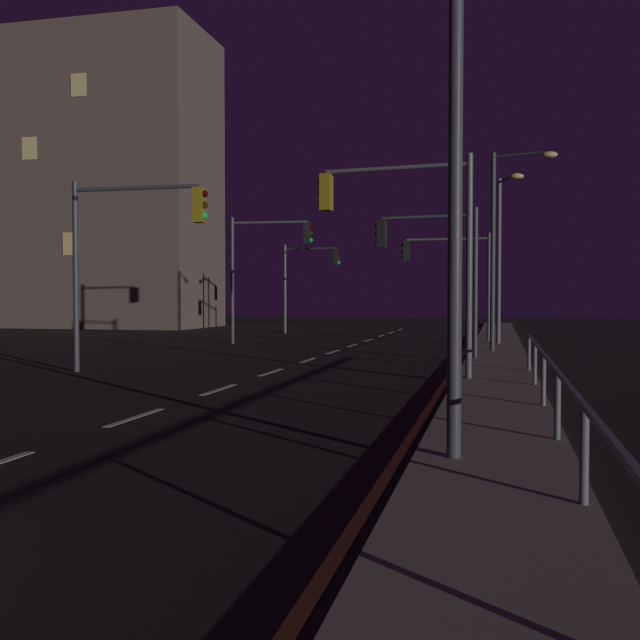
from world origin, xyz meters
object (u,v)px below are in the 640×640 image
traffic_light_far_center (266,255)px  traffic_light_near_left (429,253)px  traffic_light_far_left (309,271)px  street_lamp_far_end (502,243)px  street_lamp_mid_block (503,231)px  street_lamp_corner (486,108)px  traffic_light_far_right (131,237)px  traffic_light_mid_right (401,222)px  building_distant (53,185)px  traffic_light_mid_left (448,265)px

traffic_light_far_center → traffic_light_near_left: bearing=-40.7°
traffic_light_far_left → street_lamp_far_end: 14.11m
street_lamp_mid_block → street_lamp_corner: bearing=-91.0°
traffic_light_near_left → traffic_light_far_center: 10.49m
traffic_light_far_left → street_lamp_corner: (10.54, -31.83, 0.82)m
traffic_light_far_left → street_lamp_corner: 33.54m
street_lamp_far_end → street_lamp_corner: (-0.29, -22.83, 0.00)m
traffic_light_far_left → traffic_light_far_right: traffic_light_far_right is taller
traffic_light_near_left → street_lamp_mid_block: bearing=51.2°
street_lamp_mid_block → traffic_light_far_right: bearing=-138.2°
traffic_light_far_left → street_lamp_mid_block: 17.25m
traffic_light_near_left → traffic_light_mid_right: (-0.14, -6.17, 0.42)m
traffic_light_mid_right → street_lamp_mid_block: size_ratio=0.76×
street_lamp_corner → traffic_light_mid_right: bearing=103.6°
traffic_light_near_left → traffic_light_far_right: size_ratio=0.91×
street_lamp_corner → building_distant: (-31.41, 38.11, 5.81)m
traffic_light_far_right → traffic_light_far_center: 12.88m
building_distant → traffic_light_mid_right: bearing=-44.7°
building_distant → street_lamp_far_end: bearing=-25.7°
traffic_light_far_left → traffic_light_near_left: (8.43, -16.39, -0.03)m
traffic_light_mid_left → street_lamp_mid_block: (2.41, -6.50, 0.93)m
traffic_light_far_right → building_distant: 36.49m
traffic_light_mid_right → street_lamp_corner: size_ratio=0.77×
traffic_light_mid_right → building_distant: 41.49m
traffic_light_mid_right → street_lamp_corner: (2.24, -9.27, 0.43)m
traffic_light_far_right → street_lamp_far_end: size_ratio=0.77×
traffic_light_far_left → street_lamp_far_end: (10.83, -9.00, 0.82)m
traffic_light_mid_right → building_distant: bearing=135.3°
traffic_light_mid_left → building_distant: 32.81m
traffic_light_far_left → traffic_light_mid_right: (8.30, -22.56, 0.40)m
traffic_light_far_left → street_lamp_corner: street_lamp_corner is taller
traffic_light_far_right → traffic_light_mid_right: size_ratio=0.98×
traffic_light_near_left → street_lamp_corner: size_ratio=0.69×
traffic_light_far_left → traffic_light_near_left: bearing=-62.8°
street_lamp_far_end → street_lamp_mid_block: size_ratio=0.97×
traffic_light_far_left → traffic_light_far_center: 9.57m
traffic_light_far_right → traffic_light_far_center: traffic_light_far_center is taller
traffic_light_far_right → building_distant: building_distant is taller
traffic_light_far_center → street_lamp_far_end: bearing=3.1°
traffic_light_mid_left → traffic_light_near_left: size_ratio=1.00×
street_lamp_far_end → traffic_light_far_center: bearing=-176.9°
traffic_light_mid_right → street_lamp_corner: street_lamp_corner is taller
traffic_light_far_left → building_distant: building_distant is taller
traffic_light_mid_right → street_lamp_far_end: street_lamp_far_end is taller
traffic_light_far_center → street_lamp_mid_block: (10.37, -3.82, 0.53)m
traffic_light_far_right → traffic_light_near_left: bearing=38.1°
traffic_light_far_center → building_distant: size_ratio=0.24×
building_distant → traffic_light_near_left: bearing=-37.7°
traffic_light_near_left → street_lamp_corner: street_lamp_corner is taller
traffic_light_near_left → street_lamp_corner: 15.61m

